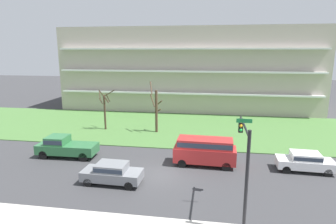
% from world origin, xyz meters
% --- Properties ---
extents(ground, '(160.00, 160.00, 0.00)m').
position_xyz_m(ground, '(0.00, 0.00, 0.00)').
color(ground, '#38383A').
extents(grass_lawn_strip, '(80.00, 16.00, 0.08)m').
position_xyz_m(grass_lawn_strip, '(0.00, 14.00, 0.04)').
color(grass_lawn_strip, '#477238').
rests_on(grass_lawn_strip, ground).
extents(apartment_building, '(40.72, 14.78, 13.15)m').
position_xyz_m(apartment_building, '(0.00, 28.91, 6.58)').
color(apartment_building, '#B2A899').
rests_on(apartment_building, ground).
extents(tree_far_left, '(1.95, 1.96, 5.11)m').
position_xyz_m(tree_far_left, '(-8.95, 11.72, 2.77)').
color(tree_far_left, '#423023').
rests_on(tree_far_left, ground).
extents(tree_left, '(1.57, 1.56, 6.10)m').
position_xyz_m(tree_left, '(-2.56, 11.54, 2.83)').
color(tree_left, '#4C3828').
rests_on(tree_left, ground).
extents(sedan_gray_near_left, '(4.45, 1.93, 1.57)m').
position_xyz_m(sedan_gray_near_left, '(-3.20, -2.00, 0.87)').
color(sedan_gray_near_left, slate).
rests_on(sedan_gray_near_left, ground).
extents(sedan_white_center_left, '(4.46, 1.96, 1.57)m').
position_xyz_m(sedan_white_center_left, '(11.53, 2.50, 0.87)').
color(sedan_white_center_left, white).
rests_on(sedan_white_center_left, ground).
extents(van_red_center_right, '(5.26, 2.17, 2.36)m').
position_xyz_m(van_red_center_right, '(3.45, 2.50, 1.40)').
color(van_red_center_right, '#B22828').
rests_on(van_red_center_right, ground).
extents(pickup_green_near_right, '(5.44, 2.12, 1.95)m').
position_xyz_m(pickup_green_near_right, '(-9.34, 2.49, 1.02)').
color(pickup_green_near_right, '#2D6B3D').
rests_on(pickup_green_near_right, ground).
extents(traffic_signal_mast, '(0.90, 4.66, 5.79)m').
position_xyz_m(traffic_signal_mast, '(5.79, -5.00, 3.95)').
color(traffic_signal_mast, black).
rests_on(traffic_signal_mast, ground).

